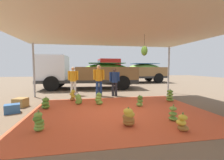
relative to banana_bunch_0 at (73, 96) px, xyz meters
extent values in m
plane|color=brown|center=(1.77, 0.96, -0.24)|extent=(40.00, 40.00, 0.00)
cube|color=#D1512D|center=(1.77, -2.04, -0.24)|extent=(6.15, 4.81, 0.01)
cylinder|color=#9EA0A5|center=(-2.03, 1.26, 1.15)|extent=(0.10, 0.10, 2.79)
cylinder|color=#9EA0A5|center=(5.57, 1.26, 1.15)|extent=(0.10, 0.10, 2.79)
cube|color=beige|center=(1.77, -2.04, 2.58)|extent=(8.00, 7.00, 0.06)
cylinder|color=#4C422D|center=(2.78, -1.75, 2.34)|extent=(0.01, 0.01, 0.42)
ellipsoid|color=#518428|center=(2.78, -1.75, 1.93)|extent=(0.24, 0.24, 0.36)
ellipsoid|color=#996628|center=(-0.01, 0.01, -0.16)|extent=(0.32, 0.32, 0.15)
ellipsoid|color=gold|center=(0.02, -0.02, -0.04)|extent=(0.28, 0.28, 0.15)
ellipsoid|color=gold|center=(-0.03, 0.00, 0.08)|extent=(0.28, 0.28, 0.15)
ellipsoid|color=gold|center=(0.03, 0.02, 0.20)|extent=(0.24, 0.24, 0.15)
cylinder|color=olive|center=(0.00, -0.01, 0.26)|extent=(0.04, 0.04, 0.12)
ellipsoid|color=#75A83D|center=(1.15, -0.96, -0.15)|extent=(0.38, 0.38, 0.18)
ellipsoid|color=#75A83D|center=(1.11, -0.97, -0.04)|extent=(0.37, 0.37, 0.18)
ellipsoid|color=#75A83D|center=(1.12, -0.96, 0.07)|extent=(0.29, 0.29, 0.18)
ellipsoid|color=#75A83D|center=(1.15, -0.94, 0.18)|extent=(0.33, 0.33, 0.18)
cylinder|color=olive|center=(1.12, -0.96, 0.24)|extent=(0.04, 0.04, 0.12)
ellipsoid|color=#6B9E38|center=(3.10, -3.23, -0.17)|extent=(0.35, 0.35, 0.12)
ellipsoid|color=#6B9E38|center=(3.07, -3.26, -0.03)|extent=(0.25, 0.25, 0.12)
ellipsoid|color=#75A83D|center=(3.08, -3.24, 0.12)|extent=(0.23, 0.23, 0.12)
cylinder|color=olive|center=(3.09, -3.24, 0.18)|extent=(0.04, 0.04, 0.12)
ellipsoid|color=#6B9E38|center=(-0.54, -3.33, -0.16)|extent=(0.28, 0.28, 0.14)
ellipsoid|color=#75A83D|center=(-0.52, -3.33, -0.08)|extent=(0.27, 0.27, 0.14)
ellipsoid|color=#518428|center=(-0.52, -3.35, 0.00)|extent=(0.30, 0.30, 0.14)
ellipsoid|color=#477523|center=(-0.56, -3.35, 0.08)|extent=(0.22, 0.22, 0.14)
ellipsoid|color=#75A83D|center=(-0.55, -3.31, 0.16)|extent=(0.22, 0.22, 0.14)
cylinder|color=olive|center=(-0.53, -3.33, 0.22)|extent=(0.04, 0.04, 0.12)
ellipsoid|color=#75A83D|center=(4.42, -0.88, -0.17)|extent=(0.45, 0.45, 0.13)
ellipsoid|color=#6B9E38|center=(4.38, -0.91, -0.04)|extent=(0.40, 0.40, 0.13)
ellipsoid|color=#6B9E38|center=(4.40, -0.90, 0.09)|extent=(0.32, 0.32, 0.13)
ellipsoid|color=#60932D|center=(4.40, -0.89, 0.22)|extent=(0.35, 0.35, 0.13)
cylinder|color=olive|center=(4.40, -0.89, 0.28)|extent=(0.04, 0.04, 0.12)
ellipsoid|color=#60932D|center=(0.30, -0.73, -0.15)|extent=(0.32, 0.32, 0.16)
ellipsoid|color=#6B9E38|center=(0.31, -0.71, -0.09)|extent=(0.32, 0.32, 0.16)
ellipsoid|color=#75A83D|center=(0.30, -0.73, -0.03)|extent=(0.34, 0.34, 0.16)
ellipsoid|color=#6B9E38|center=(0.29, -0.72, 0.04)|extent=(0.34, 0.34, 0.16)
ellipsoid|color=#6B9E38|center=(0.29, -0.70, 0.10)|extent=(0.30, 0.30, 0.16)
cylinder|color=olive|center=(0.29, -0.72, 0.16)|extent=(0.04, 0.04, 0.12)
ellipsoid|color=#996628|center=(2.92, -3.94, -0.16)|extent=(0.31, 0.31, 0.14)
ellipsoid|color=gold|center=(2.88, -3.91, -0.03)|extent=(0.31, 0.31, 0.14)
ellipsoid|color=gold|center=(2.90, -3.95, 0.10)|extent=(0.29, 0.29, 0.14)
cylinder|color=olive|center=(2.91, -3.93, 0.16)|extent=(0.04, 0.04, 0.12)
ellipsoid|color=#996628|center=(1.72, -3.37, -0.15)|extent=(0.45, 0.45, 0.18)
ellipsoid|color=#996628|center=(1.72, -3.39, -0.08)|extent=(0.41, 0.41, 0.18)
ellipsoid|color=#996628|center=(1.69, -3.36, 0.00)|extent=(0.35, 0.35, 0.18)
ellipsoid|color=gold|center=(1.73, -3.37, 0.07)|extent=(0.39, 0.39, 0.18)
ellipsoid|color=gold|center=(1.70, -3.35, 0.14)|extent=(0.34, 0.34, 0.18)
cylinder|color=olive|center=(1.70, -3.36, 0.20)|extent=(0.04, 0.04, 0.12)
ellipsoid|color=#477523|center=(-0.89, -1.25, -0.15)|extent=(0.37, 0.37, 0.17)
ellipsoid|color=#518428|center=(-0.89, -1.26, -0.02)|extent=(0.37, 0.37, 0.17)
ellipsoid|color=#518428|center=(-0.88, -1.25, 0.10)|extent=(0.26, 0.26, 0.17)
cylinder|color=olive|center=(-0.87, -1.24, 0.16)|extent=(0.04, 0.04, 0.12)
ellipsoid|color=#75A83D|center=(2.70, -1.53, -0.15)|extent=(0.31, 0.31, 0.17)
ellipsoid|color=#6B9E38|center=(2.73, -1.51, -0.02)|extent=(0.30, 0.30, 0.17)
ellipsoid|color=#477523|center=(2.73, -1.53, 0.12)|extent=(0.29, 0.29, 0.17)
cylinder|color=olive|center=(2.70, -1.54, 0.18)|extent=(0.04, 0.04, 0.12)
cube|color=#2D2D2D|center=(0.84, 4.20, 0.36)|extent=(7.11, 2.74, 0.20)
cube|color=silver|center=(-1.68, 4.33, 1.31)|extent=(2.07, 2.30, 1.70)
cube|color=#232D38|center=(-2.67, 4.38, 1.65)|extent=(0.12, 1.92, 0.75)
cube|color=brown|center=(2.11, 2.98, 0.91)|extent=(4.34, 0.30, 0.90)
cube|color=brown|center=(2.22, 5.29, 0.91)|extent=(4.34, 0.30, 0.90)
cube|color=brown|center=(4.29, 4.03, 0.91)|extent=(0.20, 2.40, 0.90)
ellipsoid|color=#60932D|center=(2.16, 4.14, 1.03)|extent=(3.91, 2.20, 1.16)
cube|color=#237533|center=(2.16, 4.14, 1.63)|extent=(2.69, 1.95, 0.04)
cylinder|color=black|center=(-1.59, 3.22, 0.26)|extent=(1.01, 0.33, 1.00)
cylinder|color=black|center=(-1.49, 5.42, 0.26)|extent=(1.01, 0.33, 1.00)
cylinder|color=black|center=(3.16, 2.99, 0.26)|extent=(1.01, 0.33, 1.00)
cylinder|color=black|center=(3.27, 5.18, 0.26)|extent=(1.01, 0.33, 1.00)
cube|color=#2D2D2D|center=(5.45, 7.99, 0.36)|extent=(7.08, 2.63, 0.20)
cube|color=red|center=(2.93, 7.90, 1.31)|extent=(2.04, 2.26, 1.70)
cube|color=#232D38|center=(1.94, 7.86, 1.65)|extent=(0.09, 1.91, 0.75)
cube|color=olive|center=(6.82, 6.88, 0.91)|extent=(4.34, 0.24, 0.90)
cube|color=olive|center=(6.74, 9.19, 0.91)|extent=(4.34, 0.24, 0.90)
cube|color=olive|center=(8.91, 8.11, 0.91)|extent=(0.17, 2.39, 0.90)
ellipsoid|color=#75A83D|center=(6.78, 8.03, 1.08)|extent=(3.89, 2.14, 1.26)
cube|color=#19569E|center=(6.78, 8.03, 1.73)|extent=(2.67, 1.90, 0.04)
cylinder|color=black|center=(3.11, 6.81, 0.26)|extent=(1.01, 0.32, 1.00)
cylinder|color=black|center=(3.03, 8.99, 0.26)|extent=(1.01, 0.32, 1.00)
cylinder|color=black|center=(7.87, 6.98, 0.26)|extent=(1.01, 0.32, 1.00)
cylinder|color=black|center=(7.79, 9.16, 0.26)|extent=(1.01, 0.32, 1.00)
cylinder|color=#26262D|center=(2.07, 0.88, 0.13)|extent=(0.14, 0.14, 0.75)
cylinder|color=#26262D|center=(2.24, 0.88, 0.13)|extent=(0.14, 0.14, 0.75)
cylinder|color=navy|center=(2.16, 0.88, 0.78)|extent=(0.34, 0.34, 0.56)
cylinder|color=navy|center=(1.93, 0.88, 0.82)|extent=(0.11, 0.11, 0.50)
cylinder|color=navy|center=(2.38, 0.88, 0.82)|extent=(0.11, 0.11, 0.50)
sphere|color=brown|center=(2.16, 0.88, 1.19)|extent=(0.20, 0.20, 0.20)
cylinder|color=navy|center=(1.23, 1.06, 0.17)|extent=(0.15, 0.15, 0.83)
cylinder|color=navy|center=(1.42, 1.06, 0.17)|extent=(0.15, 0.15, 0.83)
cylinder|color=orange|center=(1.32, 1.06, 0.89)|extent=(0.38, 0.38, 0.62)
cylinder|color=orange|center=(1.07, 1.06, 0.93)|extent=(0.12, 0.12, 0.55)
cylinder|color=orange|center=(1.57, 1.06, 0.93)|extent=(0.12, 0.12, 0.55)
sphere|color=tan|center=(1.32, 1.06, 1.34)|extent=(0.22, 0.22, 0.22)
cylinder|color=silver|center=(-0.17, 1.63, 0.14)|extent=(0.15, 0.15, 0.78)
cylinder|color=silver|center=(0.00, 1.63, 0.14)|extent=(0.15, 0.15, 0.78)
cylinder|color=orange|center=(-0.09, 1.63, 0.83)|extent=(0.36, 0.36, 0.58)
cylinder|color=orange|center=(-0.32, 1.63, 0.86)|extent=(0.11, 0.11, 0.52)
cylinder|color=orange|center=(0.15, 1.63, 0.86)|extent=(0.11, 0.11, 0.52)
sphere|color=tan|center=(-0.09, 1.63, 1.24)|extent=(0.21, 0.21, 0.21)
cube|color=#335B8E|center=(-1.88, -1.58, -0.09)|extent=(0.56, 0.49, 0.30)
cube|color=olive|center=(-1.94, -0.74, -0.07)|extent=(0.54, 0.53, 0.35)
camera|label=1|loc=(0.59, -7.14, 1.30)|focal=24.17mm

